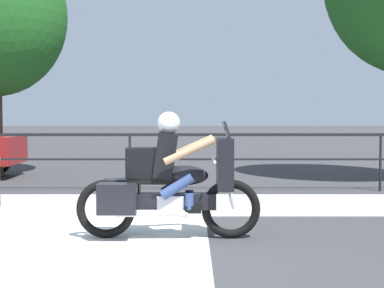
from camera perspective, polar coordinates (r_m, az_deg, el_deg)
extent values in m
plane|color=#38383A|center=(7.08, -10.20, -10.11)|extent=(120.00, 120.00, 0.00)
cube|color=#A8A59E|center=(10.38, -6.78, -5.81)|extent=(44.00, 2.40, 0.01)
cube|color=silver|center=(6.93, -12.48, -10.38)|extent=(3.42, 6.00, 0.01)
cube|color=black|center=(11.98, -5.80, 0.90)|extent=(36.00, 0.04, 0.06)
cube|color=black|center=(12.01, -5.79, -1.49)|extent=(36.00, 0.03, 0.04)
cylinder|color=black|center=(12.02, -5.79, -1.77)|extent=(0.05, 0.05, 1.18)
cylinder|color=black|center=(12.55, 18.05, -1.70)|extent=(0.05, 0.05, 1.18)
torus|color=black|center=(7.56, 4.05, -6.30)|extent=(0.75, 0.11, 0.75)
torus|color=black|center=(7.63, -8.12, -6.24)|extent=(0.75, 0.11, 0.75)
cube|color=black|center=(7.54, -2.06, -5.56)|extent=(1.22, 0.22, 0.20)
cube|color=silver|center=(7.54, -1.82, -5.93)|extent=(0.34, 0.26, 0.26)
ellipsoid|color=black|center=(7.49, -0.60, -3.07)|extent=(0.64, 0.30, 0.26)
cube|color=black|center=(7.51, -3.29, -3.52)|extent=(0.70, 0.28, 0.08)
cube|color=black|center=(7.48, 3.45, -1.93)|extent=(0.20, 0.54, 0.66)
cube|color=#1E232B|center=(7.46, 3.62, 1.35)|extent=(0.10, 0.46, 0.24)
cylinder|color=silver|center=(7.47, 2.38, -1.55)|extent=(0.04, 0.70, 0.04)
cylinder|color=silver|center=(7.41, -3.60, -6.73)|extent=(0.88, 0.09, 0.09)
cube|color=black|center=(7.34, -7.00, -5.27)|extent=(0.48, 0.28, 0.38)
cube|color=black|center=(7.81, -6.56, -4.75)|extent=(0.48, 0.28, 0.38)
cylinder|color=silver|center=(7.52, 3.83, -4.13)|extent=(0.19, 0.06, 0.58)
cube|color=black|center=(7.47, -2.32, -1.11)|extent=(0.32, 0.36, 0.60)
sphere|color=tan|center=(7.45, -2.01, 1.88)|extent=(0.23, 0.23, 0.23)
sphere|color=silver|center=(7.45, -2.02, 2.03)|extent=(0.29, 0.29, 0.29)
cylinder|color=#33477A|center=(7.35, -1.19, -4.13)|extent=(0.44, 0.13, 0.34)
cylinder|color=#33477A|center=(7.38, -0.02, -5.59)|extent=(0.11, 0.11, 0.20)
cube|color=black|center=(7.39, 0.37, -6.35)|extent=(0.20, 0.10, 0.09)
cylinder|color=#33477A|center=(7.65, -1.13, -3.84)|extent=(0.44, 0.13, 0.34)
cylinder|color=#33477A|center=(7.68, -0.01, -5.25)|extent=(0.11, 0.11, 0.20)
cube|color=black|center=(7.69, 0.37, -5.98)|extent=(0.20, 0.10, 0.09)
cylinder|color=tan|center=(7.16, 0.02, -0.66)|extent=(0.65, 0.09, 0.35)
cylinder|color=tan|center=(7.76, 0.04, -0.37)|extent=(0.65, 0.09, 0.35)
cube|color=black|center=(7.50, -4.61, -1.83)|extent=(0.40, 0.29, 0.38)
torus|color=black|center=(15.97, -18.06, -1.56)|extent=(0.70, 0.11, 0.70)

